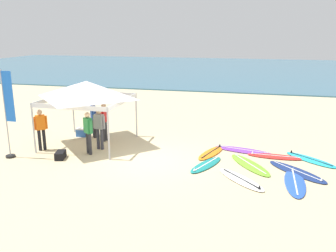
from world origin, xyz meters
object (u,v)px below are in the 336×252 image
at_px(canopy_tent, 87,90).
at_px(person_red, 104,119).
at_px(surfboard_lime, 250,165).
at_px(cooler_box, 82,132).
at_px(person_blue, 94,117).
at_px(surfboard_orange, 211,153).
at_px(surfboard_blue, 295,182).
at_px(gear_bag_near_tent, 60,155).
at_px(banner_flag, 9,118).
at_px(person_green, 88,130).
at_px(person_grey, 99,126).
at_px(surfboard_red, 275,156).
at_px(surfboard_white, 241,180).
at_px(surfboard_cyan, 310,160).
at_px(surfboard_navy, 297,172).
at_px(surfboard_teal, 206,165).
at_px(person_orange, 41,127).
at_px(surfboard_purple, 243,150).

xyz_separation_m(canopy_tent, person_red, (0.45, 0.60, -1.40)).
xyz_separation_m(surfboard_lime, cooler_box, (-7.70, 1.94, 0.16)).
bearing_deg(canopy_tent, person_blue, 103.90).
height_order(surfboard_orange, surfboard_blue, same).
bearing_deg(gear_bag_near_tent, person_blue, 89.07).
height_order(person_red, banner_flag, banner_flag).
xyz_separation_m(person_red, person_green, (0.11, -1.78, 0.00)).
bearing_deg(person_red, canopy_tent, -126.80).
bearing_deg(cooler_box, person_grey, -43.33).
distance_m(canopy_tent, surfboard_red, 8.10).
bearing_deg(surfboard_white, surfboard_lime, 80.59).
bearing_deg(person_green, canopy_tent, 115.18).
relative_size(surfboard_cyan, person_red, 1.16).
xyz_separation_m(surfboard_white, person_blue, (-6.81, 3.36, 0.95)).
height_order(surfboard_orange, surfboard_red, same).
relative_size(person_grey, banner_flag, 0.50).
bearing_deg(gear_bag_near_tent, surfboard_navy, 4.70).
height_order(surfboard_navy, surfboard_teal, same).
bearing_deg(banner_flag, gear_bag_near_tent, 10.40).
relative_size(person_green, person_grey, 1.00).
height_order(surfboard_orange, surfboard_cyan, same).
bearing_deg(canopy_tent, surfboard_orange, 0.56).
height_order(surfboard_teal, surfboard_white, same).
bearing_deg(surfboard_navy, surfboard_blue, -98.86).
bearing_deg(person_green, surfboard_blue, -7.44).
bearing_deg(surfboard_cyan, surfboard_white, -134.04).
relative_size(surfboard_cyan, person_orange, 1.16).
relative_size(surfboard_blue, surfboard_purple, 0.97).
relative_size(surfboard_blue, surfboard_cyan, 1.20).
relative_size(surfboard_orange, surfboard_blue, 0.87).
height_order(surfboard_lime, person_red, person_red).
height_order(surfboard_teal, surfboard_cyan, same).
height_order(person_blue, person_green, same).
distance_m(surfboard_orange, cooler_box, 6.24).
bearing_deg(surfboard_cyan, person_red, 177.12).
distance_m(person_green, cooler_box, 2.75).
relative_size(surfboard_white, person_blue, 1.15).
height_order(surfboard_white, surfboard_cyan, same).
xyz_separation_m(surfboard_orange, surfboard_cyan, (3.76, 0.11, -0.00)).
distance_m(surfboard_purple, person_orange, 8.30).
distance_m(surfboard_teal, gear_bag_near_tent, 5.58).
relative_size(surfboard_navy, surfboard_cyan, 1.10).
bearing_deg(person_orange, person_grey, 17.39).
xyz_separation_m(surfboard_red, banner_flag, (-9.89, -2.49, 1.54)).
bearing_deg(surfboard_teal, banner_flag, -172.74).
bearing_deg(surfboard_navy, person_grey, 174.71).
relative_size(surfboard_teal, person_blue, 1.19).
height_order(canopy_tent, gear_bag_near_tent, canopy_tent).
xyz_separation_m(surfboard_lime, surfboard_blue, (1.46, -1.26, 0.00)).
distance_m(surfboard_navy, surfboard_teal, 3.16).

